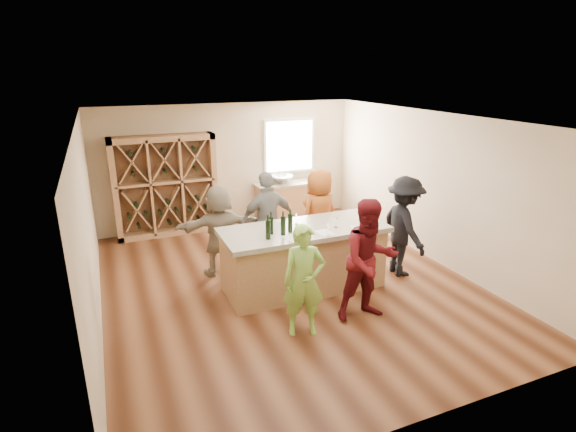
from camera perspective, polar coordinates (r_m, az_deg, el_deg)
name	(u,v)px	position (r m, az deg, el deg)	size (l,w,h in m)	color
floor	(287,285)	(7.90, -0.11, -8.80)	(6.00, 7.00, 0.10)	brown
ceiling	(287,116)	(7.06, -0.12, 12.62)	(6.00, 7.00, 0.10)	white
wall_back	(229,164)	(10.61, -7.56, 6.50)	(6.00, 0.10, 2.80)	#C7B190
wall_front	(431,308)	(4.54, 17.75, -11.04)	(6.00, 0.10, 2.80)	#C7B190
wall_left	(85,231)	(6.84, -24.42, -1.73)	(0.10, 7.00, 2.80)	#C7B190
wall_right	(436,187)	(8.93, 18.29, 3.46)	(0.10, 7.00, 2.80)	#C7B190
window_frame	(289,146)	(10.95, 0.14, 8.90)	(1.30, 0.06, 1.30)	white
window_pane	(290,146)	(10.92, 0.22, 8.87)	(1.18, 0.01, 1.18)	white
wine_rack	(166,186)	(10.13, -15.27, 3.69)	(2.20, 0.45, 2.20)	#A5784E
back_counter_base	(290,202)	(10.97, 0.21, 1.83)	(1.60, 0.58, 0.86)	#A5784E
back_counter_top	(290,183)	(10.85, 0.21, 4.16)	(1.70, 0.62, 0.06)	#9C9480
sink	(282,179)	(10.75, -0.78, 4.69)	(0.54, 0.54, 0.19)	silver
faucet	(279,175)	(10.90, -1.13, 5.19)	(0.02, 0.02, 0.30)	silver
tasting_counter_base	(304,260)	(7.52, 1.98, -5.63)	(2.60, 1.00, 1.00)	#A5784E
tasting_counter_top	(304,230)	(7.32, 2.03, -1.76)	(2.72, 1.12, 0.08)	#9C9480
wine_bottle_b	(268,229)	(6.77, -2.55, -1.72)	(0.08, 0.08, 0.31)	black
wine_bottle_c	(271,226)	(6.98, -2.16, -1.21)	(0.07, 0.07, 0.28)	black
wine_bottle_d	(283,225)	(6.94, -0.63, -1.20)	(0.08, 0.08, 0.31)	black
wine_bottle_e	(290,223)	(7.05, 0.28, -0.90)	(0.07, 0.07, 0.30)	black
wine_glass_a	(296,235)	(6.73, 1.01, -2.49)	(0.06, 0.06, 0.17)	white
wine_glass_b	(328,230)	(6.94, 5.10, -1.79)	(0.07, 0.07, 0.19)	white
wine_glass_c	(360,226)	(7.21, 9.16, -1.27)	(0.06, 0.06, 0.17)	white
wine_glass_d	(336,222)	(7.32, 6.14, -0.79)	(0.07, 0.07, 0.17)	white
wine_glass_e	(364,220)	(7.48, 9.63, -0.54)	(0.06, 0.06, 0.17)	white
tasting_menu_a	(294,238)	(6.85, 0.75, -2.83)	(0.24, 0.32, 0.00)	white
tasting_menu_b	(325,233)	(7.09, 4.72, -2.13)	(0.22, 0.30, 0.00)	white
tasting_menu_c	(358,228)	(7.36, 8.93, -1.53)	(0.21, 0.29, 0.00)	white
person_near_left	(304,281)	(6.17, 2.03, -8.24)	(0.58, 0.43, 1.60)	#8CC64C
person_near_right	(369,261)	(6.59, 10.29, -5.59)	(0.89, 0.49, 1.83)	#590F14
person_server	(404,227)	(8.15, 14.49, -1.30)	(1.16, 0.54, 1.79)	black
person_far_mid	(268,221)	(8.12, -2.56, -0.66)	(1.07, 0.55, 1.82)	slate
person_far_right	(319,215)	(8.57, 3.97, 0.15)	(0.86, 0.56, 1.76)	#994C19
person_far_left	(220,230)	(8.00, -8.64, -1.80)	(1.53, 0.55, 1.65)	gray
wine_glass_f	(296,219)	(7.43, 1.05, -0.38)	(0.07, 0.07, 0.18)	white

